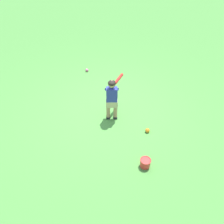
# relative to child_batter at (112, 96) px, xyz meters

# --- Properties ---
(ground_plane) EXTENTS (40.00, 40.00, 0.00)m
(ground_plane) POSITION_rel_child_batter_xyz_m (0.08, -0.32, -0.65)
(ground_plane) COLOR #519942
(child_batter) EXTENTS (0.45, 0.70, 1.08)m
(child_batter) POSITION_rel_child_batter_xyz_m (0.00, 0.00, 0.00)
(child_batter) COLOR #232328
(child_batter) RESTS_ON ground
(play_ball_far_left) EXTENTS (0.09, 0.09, 0.09)m
(play_ball_far_left) POSITION_rel_child_batter_xyz_m (0.75, -2.12, -0.60)
(play_ball_far_left) COLOR pink
(play_ball_far_left) RESTS_ON ground
(play_ball_by_bucket) EXTENTS (0.10, 0.10, 0.10)m
(play_ball_by_bucket) POSITION_rel_child_batter_xyz_m (-0.79, 0.52, -0.60)
(play_ball_by_bucket) COLOR orange
(play_ball_by_bucket) RESTS_ON ground
(toy_bucket) EXTENTS (0.22, 0.22, 0.19)m
(toy_bucket) POSITION_rel_child_batter_xyz_m (-0.63, 1.45, -0.55)
(toy_bucket) COLOR red
(toy_bucket) RESTS_ON ground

